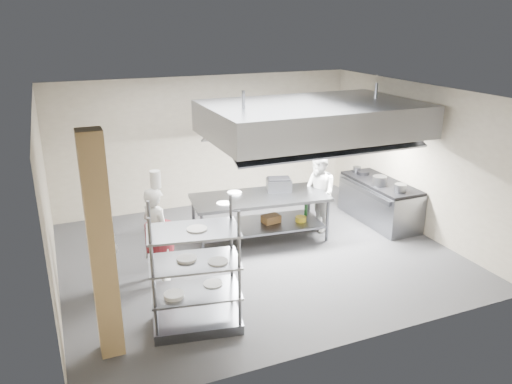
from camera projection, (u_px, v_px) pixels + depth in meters
name	position (u px, v px, depth m)	size (l,w,h in m)	color
floor	(257.00, 254.00, 9.37)	(7.00, 7.00, 0.00)	#3C3C3E
ceiling	(258.00, 93.00, 8.38)	(7.00, 7.00, 0.00)	silver
wall_back	(207.00, 142.00, 11.49)	(7.00, 7.00, 0.00)	gray
wall_left	(46.00, 205.00, 7.60)	(6.00, 6.00, 0.00)	gray
wall_right	(415.00, 158.00, 10.16)	(6.00, 6.00, 0.00)	gray
column	(102.00, 249.00, 6.16)	(0.30, 0.30, 3.00)	tan
exhaust_hood	(313.00, 119.00, 9.41)	(4.00, 2.50, 0.60)	gray
hood_strip_a	(269.00, 140.00, 9.18)	(1.60, 0.12, 0.04)	white
hood_strip_b	(352.00, 132.00, 9.84)	(1.60, 0.12, 0.04)	white
wall_shelf	(280.00, 137.00, 12.01)	(1.50, 0.28, 0.04)	gray
island	(260.00, 218.00, 9.89)	(2.65, 1.11, 0.91)	slate
island_worktop	(260.00, 197.00, 9.75)	(2.65, 1.11, 0.06)	gray
island_undershelf	(260.00, 225.00, 9.94)	(2.44, 1.00, 0.04)	slate
pass_rack	(195.00, 269.00, 6.88)	(1.24, 0.72, 1.86)	slate
cooking_range	(379.00, 203.00, 10.80)	(0.80, 2.00, 0.84)	gray
range_top	(381.00, 183.00, 10.65)	(0.78, 1.96, 0.06)	black
chef_head	(157.00, 235.00, 8.20)	(0.60, 0.40, 1.65)	silver
chef_line	(318.00, 193.00, 10.19)	(0.79, 0.62, 1.63)	silver
chef_plating	(103.00, 245.00, 7.74)	(1.01, 0.42, 1.73)	silver
griddle	(279.00, 185.00, 10.02)	(0.48, 0.37, 0.23)	slate
wicker_basket	(271.00, 219.00, 9.98)	(0.35, 0.24, 0.15)	olive
stockpot	(379.00, 181.00, 10.36)	(0.29, 0.29, 0.20)	gray
plate_stack	(196.00, 290.00, 6.99)	(0.28, 0.28, 0.05)	white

